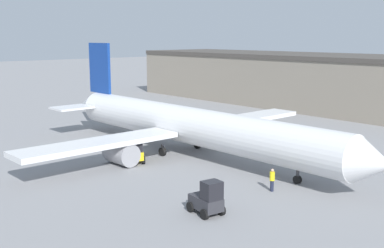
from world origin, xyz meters
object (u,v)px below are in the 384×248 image
airplane (185,125)px  belt_loader_truck (133,151)px  baggage_tug (208,199)px  ground_crew_worker (272,179)px

airplane → belt_loader_truck: bearing=-95.6°
airplane → baggage_tug: 17.79m
belt_loader_truck → ground_crew_worker: bearing=39.8°
ground_crew_worker → baggage_tug: size_ratio=0.70×
ground_crew_worker → airplane: bearing=42.7°
baggage_tug → ground_crew_worker: bearing=100.1°
ground_crew_worker → belt_loader_truck: (-14.56, -3.28, 0.15)m
airplane → baggage_tug: size_ratio=16.65×
airplane → ground_crew_worker: airplane is taller
airplane → baggage_tug: airplane is taller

